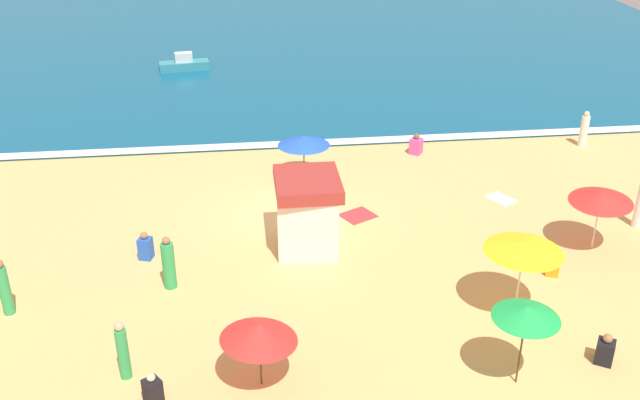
% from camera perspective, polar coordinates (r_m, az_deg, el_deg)
% --- Properties ---
extents(ground_plane, '(60.00, 60.00, 0.00)m').
position_cam_1_polar(ground_plane, '(26.46, -2.72, -0.98)').
color(ground_plane, '#E5B26B').
extents(ocean_water, '(60.00, 44.00, 0.10)m').
position_cam_1_polar(ocean_water, '(52.83, -5.03, 13.30)').
color(ocean_water, '#0F567A').
rests_on(ocean_water, ground_plane).
extents(wave_breaker_foam, '(57.00, 0.70, 0.01)m').
position_cam_1_polar(wave_breaker_foam, '(32.12, -3.56, 4.40)').
color(wave_breaker_foam, white).
rests_on(wave_breaker_foam, ocean_water).
extents(lifeguard_cabana, '(2.12, 2.44, 2.51)m').
position_cam_1_polar(lifeguard_cabana, '(23.74, -0.97, -0.92)').
color(lifeguard_cabana, white).
rests_on(lifeguard_cabana, ground_plane).
extents(beach_umbrella_0, '(2.55, 2.55, 2.34)m').
position_cam_1_polar(beach_umbrella_0, '(20.79, 15.80, -3.56)').
color(beach_umbrella_0, silver).
rests_on(beach_umbrella_0, ground_plane).
extents(beach_umbrella_1, '(2.46, 2.44, 1.93)m').
position_cam_1_polar(beach_umbrella_1, '(17.82, -4.82, -10.30)').
color(beach_umbrella_1, '#4C3823').
rests_on(beach_umbrella_1, ground_plane).
extents(beach_umbrella_2, '(2.89, 2.89, 2.17)m').
position_cam_1_polar(beach_umbrella_2, '(25.00, 21.31, 0.24)').
color(beach_umbrella_2, silver).
rests_on(beach_umbrella_2, ground_plane).
extents(beach_umbrella_3, '(2.31, 2.31, 1.86)m').
position_cam_1_polar(beach_umbrella_3, '(28.37, -1.29, 4.71)').
color(beach_umbrella_3, '#4C3823').
rests_on(beach_umbrella_3, ground_plane).
extents(beach_umbrella_4, '(1.81, 1.81, 2.30)m').
position_cam_1_polar(beach_umbrella_4, '(18.18, 15.98, -8.54)').
color(beach_umbrella_4, '#4C3823').
rests_on(beach_umbrella_4, ground_plane).
extents(beachgoer_0, '(0.55, 0.55, 1.75)m').
position_cam_1_polar(beachgoer_0, '(22.27, -11.86, -4.98)').
color(beachgoer_0, green).
rests_on(beachgoer_0, ground_plane).
extents(beachgoer_1, '(0.49, 0.49, 0.87)m').
position_cam_1_polar(beachgoer_1, '(23.77, 17.90, -4.84)').
color(beachgoer_1, orange).
rests_on(beachgoer_1, ground_plane).
extents(beachgoer_2, '(0.50, 0.50, 0.97)m').
position_cam_1_polar(beachgoer_2, '(24.11, -13.60, -3.63)').
color(beachgoer_2, blue).
rests_on(beachgoer_2, ground_plane).
extents(beachgoer_3, '(0.41, 0.41, 1.71)m').
position_cam_1_polar(beachgoer_3, '(19.09, -15.30, -11.40)').
color(beachgoer_3, green).
rests_on(beachgoer_3, ground_plane).
extents(beachgoer_4, '(0.54, 0.54, 0.88)m').
position_cam_1_polar(beachgoer_4, '(18.46, -13.06, -14.41)').
color(beachgoer_4, black).
rests_on(beachgoer_4, ground_plane).
extents(beachgoer_6, '(0.34, 0.34, 1.78)m').
position_cam_1_polar(beachgoer_6, '(22.51, -23.65, -6.39)').
color(beachgoer_6, green).
rests_on(beachgoer_6, ground_plane).
extents(beachgoer_7, '(0.65, 0.65, 0.93)m').
position_cam_1_polar(beachgoer_7, '(31.51, 7.59, 4.31)').
color(beachgoer_7, '#D84CA5').
rests_on(beachgoer_7, ground_plane).
extents(beachgoer_8, '(0.45, 0.45, 1.62)m').
position_cam_1_polar(beachgoer_8, '(33.95, 20.11, 5.21)').
color(beachgoer_8, white).
rests_on(beachgoer_8, ground_plane).
extents(beachgoer_9, '(0.61, 0.61, 0.89)m').
position_cam_1_polar(beachgoer_9, '(20.56, 21.57, -10.98)').
color(beachgoer_9, black).
rests_on(beachgoer_9, ground_plane).
extents(beach_towel_0, '(1.49, 1.42, 0.01)m').
position_cam_1_polar(beach_towel_0, '(26.24, 3.02, -1.23)').
color(beach_towel_0, red).
rests_on(beach_towel_0, ground_plane).
extents(beach_towel_1, '(1.17, 1.30, 0.01)m').
position_cam_1_polar(beach_towel_1, '(28.26, 14.10, 0.09)').
color(beach_towel_1, white).
rests_on(beach_towel_1, ground_plane).
extents(small_boat_0, '(2.93, 1.30, 1.02)m').
position_cam_1_polar(small_boat_0, '(43.45, -10.67, 10.49)').
color(small_boat_0, teal).
rests_on(small_boat_0, ocean_water).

